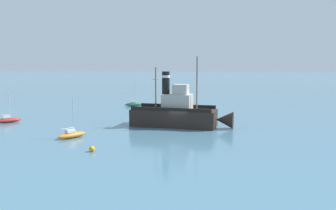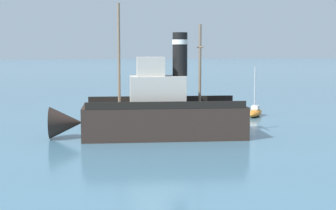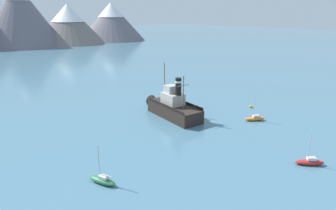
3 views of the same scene
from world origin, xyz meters
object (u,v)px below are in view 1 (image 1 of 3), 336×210
(sailboat_orange, at_px, (72,134))
(mooring_buoy, at_px, (92,149))
(old_tugboat, at_px, (178,114))
(sailboat_green, at_px, (134,104))
(sailboat_red, at_px, (8,120))

(sailboat_orange, relative_size, mooring_buoy, 8.13)
(old_tugboat, height_order, sailboat_green, old_tugboat)
(sailboat_red, relative_size, mooring_buoy, 8.13)
(sailboat_green, xyz_separation_m, mooring_buoy, (37.72, 3.62, -0.13))
(old_tugboat, height_order, sailboat_orange, old_tugboat)
(sailboat_orange, xyz_separation_m, sailboat_red, (-9.42, -13.80, 0.00))
(old_tugboat, bearing_deg, sailboat_orange, -52.41)
(sailboat_orange, relative_size, sailboat_red, 1.00)
(sailboat_orange, distance_m, sailboat_red, 16.71)
(sailboat_green, distance_m, sailboat_red, 26.61)
(sailboat_red, bearing_deg, old_tugboat, 89.80)
(sailboat_orange, bearing_deg, sailboat_green, 178.22)
(old_tugboat, distance_m, sailboat_red, 25.97)
(old_tugboat, bearing_deg, sailboat_green, -153.36)
(old_tugboat, height_order, mooring_buoy, old_tugboat)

